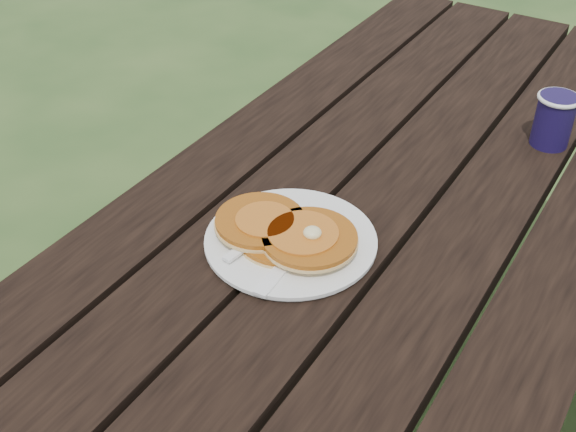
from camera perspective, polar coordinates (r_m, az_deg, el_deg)
The scene contains 6 objects.
picnic_table at distance 1.46m, azimuth 6.45°, elevation -10.68°, with size 1.36×1.80×0.75m.
plate at distance 1.09m, azimuth 0.22°, elevation -2.00°, with size 0.25×0.25×0.01m, color white.
pancake_stack at distance 1.08m, azimuth -0.17°, elevation -1.27°, with size 0.22×0.14×0.04m.
knife at distance 1.05m, azimuth 0.19°, elevation -3.33°, with size 0.02×0.18×0.01m, color white.
fork at distance 1.07m, azimuth -2.92°, elevation -2.04°, with size 0.03×0.16×0.01m, color white, non-canonical shape.
coffee_cup at distance 1.39m, azimuth 20.31°, elevation 7.35°, with size 0.08×0.08×0.10m.
Camera 1 is at (0.38, -0.91, 1.44)m, focal length 45.00 mm.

